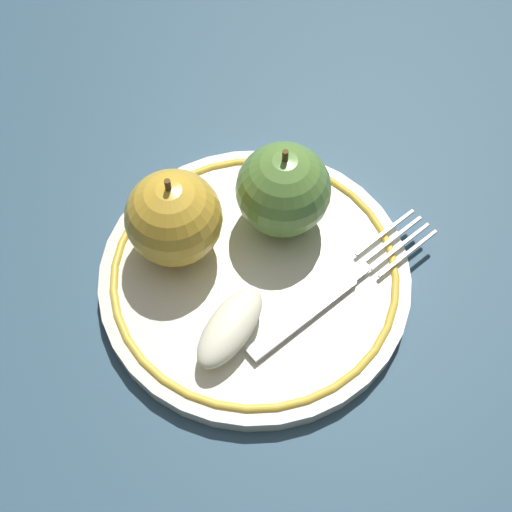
{
  "coord_description": "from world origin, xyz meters",
  "views": [
    {
      "loc": [
        0.2,
        -0.17,
        0.47
      ],
      "look_at": [
        0.01,
        0.0,
        0.04
      ],
      "focal_mm": 50.0,
      "sensor_mm": 36.0,
      "label": 1
    }
  ],
  "objects_px": {
    "plate": "(256,275)",
    "apple_slice_front": "(230,327)",
    "apple_red_whole": "(174,218)",
    "fork": "(336,289)",
    "apple_second_whole": "(283,190)"
  },
  "relations": [
    {
      "from": "plate",
      "to": "apple_red_whole",
      "type": "relative_size",
      "value": 2.93
    },
    {
      "from": "apple_slice_front",
      "to": "fork",
      "type": "height_order",
      "value": "apple_slice_front"
    },
    {
      "from": "plate",
      "to": "apple_slice_front",
      "type": "bearing_deg",
      "value": -61.28
    },
    {
      "from": "plate",
      "to": "apple_second_whole",
      "type": "xyz_separation_m",
      "value": [
        -0.02,
        0.05,
        0.04
      ]
    },
    {
      "from": "plate",
      "to": "apple_red_whole",
      "type": "height_order",
      "value": "apple_red_whole"
    },
    {
      "from": "apple_second_whole",
      "to": "fork",
      "type": "bearing_deg",
      "value": -11.42
    },
    {
      "from": "apple_red_whole",
      "to": "fork",
      "type": "bearing_deg",
      "value": 29.09
    },
    {
      "from": "plate",
      "to": "apple_slice_front",
      "type": "relative_size",
      "value": 3.35
    },
    {
      "from": "plate",
      "to": "apple_red_whole",
      "type": "bearing_deg",
      "value": -153.3
    },
    {
      "from": "fork",
      "to": "apple_red_whole",
      "type": "bearing_deg",
      "value": 121.42
    },
    {
      "from": "apple_slice_front",
      "to": "fork",
      "type": "relative_size",
      "value": 0.4
    },
    {
      "from": "apple_second_whole",
      "to": "fork",
      "type": "xyz_separation_m",
      "value": [
        0.07,
        -0.01,
        -0.03
      ]
    },
    {
      "from": "apple_red_whole",
      "to": "apple_slice_front",
      "type": "distance_m",
      "value": 0.09
    },
    {
      "from": "plate",
      "to": "fork",
      "type": "distance_m",
      "value": 0.06
    },
    {
      "from": "apple_second_whole",
      "to": "fork",
      "type": "relative_size",
      "value": 0.45
    }
  ]
}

